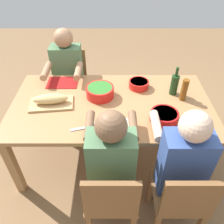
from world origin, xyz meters
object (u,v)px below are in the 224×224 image
Objects in this scene: serving_bowl_greens at (101,91)px; wine_bottle at (175,84)px; serving_bowl_salad at (165,116)px; diner_near_right at (182,161)px; serving_bowl_fruit at (139,84)px; wine_glass at (107,124)px; bread_loaf at (51,99)px; chair_near_right at (182,199)px; chair_near_center at (112,199)px; beer_bottle at (185,90)px; diner_far_left at (68,72)px; diner_near_center at (112,161)px; cutting_board at (52,103)px; chair_far_left at (72,79)px; cup_near_center at (109,122)px; napkin_stack at (124,125)px; dining_table at (112,109)px.

wine_bottle reaches higher than serving_bowl_greens.
serving_bowl_salad is 0.83× the size of wine_bottle.
diner_near_right is 5.91× the size of serving_bowl_fruit.
bread_loaf is at bearing 143.09° from wine_glass.
chair_near_right is at bearing -77.67° from serving_bowl_fruit.
serving_bowl_greens is at bearing 96.71° from chair_near_center.
beer_bottle is (0.80, -0.05, 0.05)m from serving_bowl_greens.
diner_far_left reaches higher than wine_glass.
cutting_board is (-0.56, 0.63, 0.05)m from diner_near_center.
chair_far_left is (-1.04, 1.67, 0.00)m from chair_near_right.
diner_near_right is 0.74m from beer_bottle.
cup_near_center is at bearing 94.27° from diner_near_center.
diner_near_right is at bearing -54.87° from chair_far_left.
diner_near_right is at bearing 19.39° from chair_near_center.
diner_near_right is 0.54m from napkin_stack.
serving_bowl_fruit is 0.46m from beer_bottle.
wine_glass is at bearing -138.39° from wine_bottle.
chair_near_right is 1.39m from bread_loaf.
chair_far_left is 6.07× the size of napkin_stack.
serving_bowl_greens reaches higher than cutting_board.
diner_near_center is 3.00× the size of cutting_board.
dining_table is 1.00m from chair_far_left.
chair_near_center is 2.66× the size of bread_loaf.
serving_bowl_greens is at bearing 98.17° from wine_glass.
beer_bottle is at bearing 52.55° from chair_near_center.
cutting_board is at bearing 0.00° from bread_loaf.
chair_near_center is 10.05× the size of cup_near_center.
wine_bottle is at bearing 3.76° from serving_bowl_greens.
chair_near_right is (0.52, -0.18, -0.21)m from diner_near_center.
diner_far_left is at bearing 109.38° from chair_near_center.
chair_far_left is 0.71× the size of diner_far_left.
chair_near_center is 0.59m from napkin_stack.
chair_near_center is (0.00, -0.83, -0.18)m from dining_table.
cutting_board is at bearing -161.18° from serving_bowl_fruit.
chair_far_left is 5.12× the size of wine_glass.
wine_glass is 1.96× the size of cup_near_center.
serving_bowl_greens reaches higher than serving_bowl_salad.
serving_bowl_salad is 0.52m from wine_glass.
napkin_stack reaches higher than dining_table.
serving_bowl_salad is (-0.07, 0.59, 0.30)m from chair_near_right.
serving_bowl_salad is at bearing 12.08° from napkin_stack.
serving_bowl_greens is (-0.39, -0.16, 0.02)m from serving_bowl_fruit.
serving_bowl_salad is (0.45, 0.59, 0.30)m from chair_near_center.
chair_far_left is 0.90m from cutting_board.
chair_near_center is 0.56m from wine_glass.
chair_near_center is 6.07× the size of napkin_stack.
wine_glass is (-0.72, -0.48, 0.01)m from beer_bottle.
diner_near_right is 3.75× the size of bread_loaf.
diner_near_right and diner_far_left have the same top height.
cutting_board is 4.73× the size of cup_near_center.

